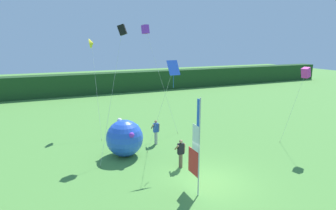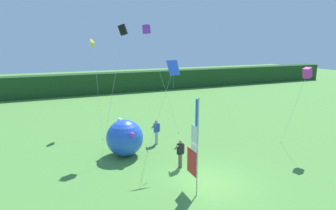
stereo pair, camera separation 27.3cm
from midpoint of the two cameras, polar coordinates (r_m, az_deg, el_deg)
name	(u,v)px [view 2 (the right image)]	position (r m, az deg, el deg)	size (l,w,h in m)	color
ground_plane	(207,181)	(15.32, 8.45, -14.96)	(120.00, 120.00, 0.00)	#518E3D
distant_treeline	(105,83)	(40.74, -12.44, 4.40)	(80.00, 2.40, 2.81)	#1E421E
banner_flag	(194,148)	(13.26, 5.97, -8.71)	(0.06, 1.03, 4.70)	#B7B7BC
person_near_banner	(180,153)	(16.28, 2.99, -9.65)	(0.55, 0.48, 1.67)	brown
person_mid_field	(156,131)	(19.83, -1.97, -5.35)	(0.55, 0.48, 1.75)	#B7B2A3
inflatable_balloon	(125,138)	(18.01, -8.30, -6.60)	(2.32, 2.35, 2.36)	blue
kite_purple_box_0	(147,30)	(21.36, -3.97, 14.91)	(2.50, 1.37, 8.30)	brown
kite_magenta_box_1	(307,73)	(20.15, 26.70, 5.78)	(0.65, 1.61, 5.50)	brown
kite_black_box_2	(123,31)	(19.11, -8.72, 14.67)	(2.79, 3.44, 8.20)	brown
kite_blue_diamond_3	(172,72)	(16.37, 1.35, 6.78)	(1.46, 1.91, 6.03)	brown
kite_yellow_delta_4	(93,44)	(23.99, -14.54, 11.92)	(0.60, 4.23, 7.36)	brown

